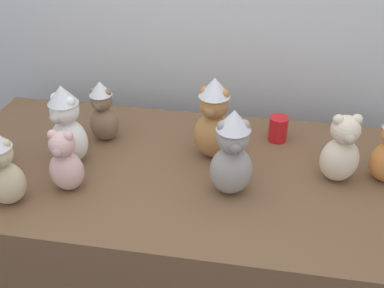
{
  "coord_description": "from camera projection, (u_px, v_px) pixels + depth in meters",
  "views": [
    {
      "loc": [
        0.24,
        -1.16,
        1.79
      ],
      "look_at": [
        0.0,
        0.25,
        0.85
      ],
      "focal_mm": 42.33,
      "sensor_mm": 36.0,
      "label": 1
    }
  ],
  "objects": [
    {
      "name": "display_table",
      "position": [
        192.0,
        237.0,
        1.98
      ],
      "size": [
        1.98,
        0.92,
        0.73
      ],
      "primitive_type": "cube",
      "color": "brown",
      "rests_on": "ground_plane"
    },
    {
      "name": "teddy_bear_mocha",
      "position": [
        103.0,
        112.0,
        1.9
      ],
      "size": [
        0.13,
        0.11,
        0.27
      ],
      "rotation": [
        0.0,
        0.0,
        -0.03
      ],
      "color": "#7F6047",
      "rests_on": "display_table"
    },
    {
      "name": "teddy_bear_caramel",
      "position": [
        214.0,
        120.0,
        1.77
      ],
      "size": [
        0.18,
        0.16,
        0.35
      ],
      "rotation": [
        0.0,
        0.0,
        -0.16
      ],
      "color": "#B27A42",
      "rests_on": "display_table"
    },
    {
      "name": "teddy_bear_blush",
      "position": [
        65.0,
        163.0,
        1.62
      ],
      "size": [
        0.13,
        0.11,
        0.25
      ],
      "rotation": [
        0.0,
        0.0,
        0.01
      ],
      "color": "beige",
      "rests_on": "display_table"
    },
    {
      "name": "teddy_bear_cream",
      "position": [
        341.0,
        150.0,
        1.66
      ],
      "size": [
        0.17,
        0.15,
        0.28
      ],
      "rotation": [
        0.0,
        0.0,
        0.21
      ],
      "color": "beige",
      "rests_on": "display_table"
    },
    {
      "name": "teddy_bear_sand",
      "position": [
        2.0,
        169.0,
        1.54
      ],
      "size": [
        0.16,
        0.15,
        0.3
      ],
      "rotation": [
        0.0,
        0.0,
        0.27
      ],
      "color": "#CCB78E",
      "rests_on": "display_table"
    },
    {
      "name": "teddy_bear_snow",
      "position": [
        67.0,
        126.0,
        1.75
      ],
      "size": [
        0.19,
        0.17,
        0.33
      ],
      "rotation": [
        0.0,
        0.0,
        -0.36
      ],
      "color": "white",
      "rests_on": "display_table"
    },
    {
      "name": "teddy_bear_ash",
      "position": [
        232.0,
        154.0,
        1.58
      ],
      "size": [
        0.18,
        0.17,
        0.34
      ],
      "rotation": [
        0.0,
        0.0,
        0.26
      ],
      "color": "gray",
      "rests_on": "display_table"
    },
    {
      "name": "party_cup_red",
      "position": [
        278.0,
        129.0,
        1.93
      ],
      "size": [
        0.08,
        0.08,
        0.11
      ],
      "primitive_type": "cylinder",
      "color": "red",
      "rests_on": "display_table"
    }
  ]
}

